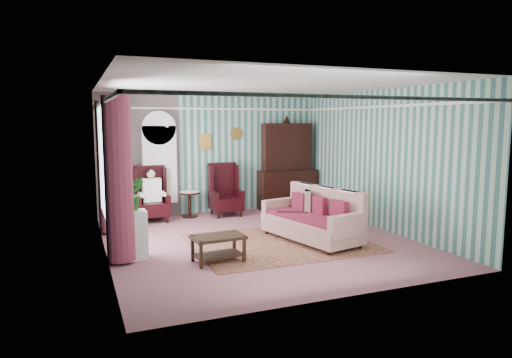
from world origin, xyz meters
name	(u,v)px	position (x,y,z in m)	size (l,w,h in m)	color
floor	(259,241)	(0.00, 0.00, 0.00)	(6.00, 6.00, 0.00)	#94565E
room_shell	(224,135)	(-0.62, 0.18, 2.01)	(5.53, 6.02, 2.91)	#37645D
bookcase	(159,170)	(-1.35, 2.84, 1.12)	(0.80, 0.28, 2.24)	white
dresser_hutch	(287,163)	(1.90, 2.72, 1.18)	(1.50, 0.56, 2.36)	black
wingback_left	(152,194)	(-1.60, 2.45, 0.62)	(0.76, 0.80, 1.25)	black
wingback_right	(226,190)	(0.15, 2.45, 0.62)	(0.76, 0.80, 1.25)	black
seated_woman	(152,196)	(-1.60, 2.45, 0.59)	(0.44, 0.40, 1.18)	white
round_side_table	(190,204)	(-0.70, 2.60, 0.30)	(0.50, 0.50, 0.60)	black
nest_table	(344,209)	(2.47, 0.90, 0.27)	(0.45, 0.38, 0.54)	black
plant_stand	(130,235)	(-2.40, -0.30, 0.40)	(0.55, 0.35, 0.80)	silver
rug	(280,243)	(0.30, -0.30, 0.01)	(3.20, 2.60, 0.01)	#531B1E
sofa	(311,216)	(0.90, -0.39, 0.48)	(2.03, 1.04, 0.96)	beige
floral_armchair	(293,210)	(0.82, 0.20, 0.49)	(0.75, 0.73, 0.97)	beige
coffee_table	(218,249)	(-1.10, -0.97, 0.22)	(0.83, 0.51, 0.43)	black
potted_plant_a	(125,199)	(-2.45, -0.35, 1.02)	(0.40, 0.34, 0.44)	#1D4816
potted_plant_b	(135,194)	(-2.29, -0.21, 1.07)	(0.29, 0.24, 0.54)	#24571B
potted_plant_c	(124,199)	(-2.46, -0.22, 0.99)	(0.21, 0.21, 0.38)	#225A1C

